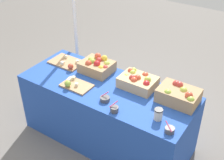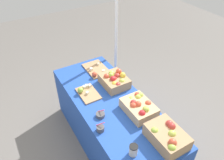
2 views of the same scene
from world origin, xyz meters
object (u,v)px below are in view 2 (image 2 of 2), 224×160
object	(u,v)px
apple_crate_right	(115,80)
cutting_board_front	(87,92)
apple_crate_left	(167,136)
cutting_board_back	(96,69)
sample_bowl_near	(100,115)
apple_crate_middle	(139,107)
sample_bowl_mid	(100,128)
tent_pole	(116,41)
coffee_cup	(133,150)

from	to	relation	value
apple_crate_right	cutting_board_front	size ratio (longest dim) A/B	1.09
apple_crate_left	cutting_board_back	size ratio (longest dim) A/B	0.99
cutting_board_back	sample_bowl_near	bearing A→B (deg)	-23.92
apple_crate_middle	sample_bowl_near	distance (m)	0.42
sample_bowl_mid	apple_crate_middle	bearing A→B (deg)	93.22
sample_bowl_mid	apple_crate_right	bearing A→B (deg)	138.33
tent_pole	apple_crate_middle	bearing A→B (deg)	-19.43
apple_crate_left	apple_crate_middle	xyz separation A→B (m)	(-0.46, 0.01, -0.01)
apple_crate_right	tent_pole	xyz separation A→B (m)	(-0.63, 0.40, 0.16)
tent_pole	apple_crate_right	bearing A→B (deg)	-32.35
apple_crate_middle	coffee_cup	size ratio (longest dim) A/B	3.34
cutting_board_front	tent_pole	distance (m)	1.00
sample_bowl_near	coffee_cup	world-z (taller)	coffee_cup
sample_bowl_near	coffee_cup	size ratio (longest dim) A/B	0.87
tent_pole	apple_crate_left	bearing A→B (deg)	-14.42
apple_crate_left	tent_pole	bearing A→B (deg)	165.58
sample_bowl_mid	tent_pole	xyz separation A→B (m)	(-1.18, 0.89, 0.21)
apple_crate_middle	cutting_board_back	size ratio (longest dim) A/B	0.95
sample_bowl_near	coffee_cup	xyz separation A→B (m)	(0.56, 0.04, 0.03)
cutting_board_front	apple_crate_left	bearing A→B (deg)	19.40
apple_crate_left	apple_crate_right	xyz separation A→B (m)	(-0.99, 0.02, -0.00)
sample_bowl_near	coffee_cup	distance (m)	0.56
sample_bowl_near	sample_bowl_mid	world-z (taller)	sample_bowl_mid
apple_crate_right	cutting_board_back	distance (m)	0.41
cutting_board_back	sample_bowl_mid	distance (m)	1.05
apple_crate_middle	cutting_board_front	world-z (taller)	apple_crate_middle
apple_crate_right	tent_pole	size ratio (longest dim) A/B	0.18
coffee_cup	tent_pole	size ratio (longest dim) A/B	0.06
cutting_board_front	cutting_board_back	world-z (taller)	cutting_board_front
sample_bowl_near	tent_pole	bearing A→B (deg)	141.64
sample_bowl_mid	cutting_board_front	bearing A→B (deg)	168.36
apple_crate_right	cutting_board_front	xyz separation A→B (m)	(-0.02, -0.37, -0.06)
tent_pole	sample_bowl_mid	bearing A→B (deg)	-37.01
apple_crate_right	tent_pole	world-z (taller)	tent_pole
cutting_board_front	coffee_cup	size ratio (longest dim) A/B	2.87
apple_crate_middle	sample_bowl_mid	xyz separation A→B (m)	(0.03, -0.48, -0.04)
apple_crate_left	tent_pole	xyz separation A→B (m)	(-1.62, 0.42, 0.16)
apple_crate_left	sample_bowl_near	world-z (taller)	apple_crate_left
apple_crate_right	cutting_board_back	xyz separation A→B (m)	(-0.40, -0.06, -0.06)
apple_crate_middle	cutting_board_front	xyz separation A→B (m)	(-0.55, -0.36, -0.05)
apple_crate_right	sample_bowl_near	bearing A→B (deg)	-46.38
cutting_board_back	sample_bowl_near	size ratio (longest dim) A/B	4.05
apple_crate_left	tent_pole	distance (m)	1.68
cutting_board_back	tent_pole	distance (m)	0.55
apple_crate_middle	apple_crate_left	bearing A→B (deg)	-0.99
apple_crate_left	apple_crate_right	bearing A→B (deg)	178.98
apple_crate_left	coffee_cup	xyz separation A→B (m)	(-0.05, -0.35, -0.02)
apple_crate_right	cutting_board_back	world-z (taller)	apple_crate_right
cutting_board_front	apple_crate_right	bearing A→B (deg)	86.25
cutting_board_back	tent_pole	bearing A→B (deg)	116.69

